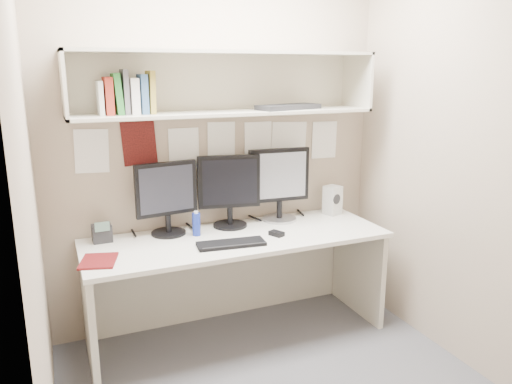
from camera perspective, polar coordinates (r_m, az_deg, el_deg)
name	(u,v)px	position (r m, az deg, el deg)	size (l,w,h in m)	color
wall_back	(218,143)	(3.52, -4.32, 5.55)	(2.40, 0.02, 2.60)	gray
wall_front	(406,222)	(1.78, 16.80, -3.32)	(2.40, 0.02, 2.60)	gray
wall_left	(28,190)	(2.36, -24.58, 0.16)	(0.02, 2.00, 2.60)	gray
wall_right	(457,154)	(3.30, 21.98, 4.02)	(0.02, 2.00, 2.60)	gray
desk	(237,286)	(3.46, -2.14, -10.71)	(2.00, 0.70, 0.73)	silver
overhead_hutch	(224,83)	(3.35, -3.66, 12.36)	(2.00, 0.38, 0.40)	beige
pinned_papers	(219,151)	(3.52, -4.27, 4.73)	(1.92, 0.01, 0.48)	white
monitor_left	(167,196)	(3.34, -10.17, -0.41)	(0.42, 0.23, 0.49)	black
monitor_center	(229,188)	(3.46, -3.08, 0.40)	(0.43, 0.24, 0.50)	black
monitor_right	(279,182)	(3.60, 2.66, 1.12)	(0.45, 0.25, 0.53)	#A5A5AA
keyboard	(231,244)	(3.15, -2.86, -5.93)	(0.43, 0.15, 0.02)	black
mouse	(277,234)	(3.32, 2.36, -4.77)	(0.06, 0.10, 0.03)	black
speaker	(333,200)	(3.82, 8.74, -0.93)	(0.14, 0.14, 0.22)	#B5B5B0
blue_bottle	(196,224)	(3.33, -6.83, -3.64)	(0.05, 0.05, 0.17)	#162998
maroon_notebook	(99,261)	(3.03, -17.55, -7.53)	(0.19, 0.24, 0.01)	#540E10
desk_phone	(102,233)	(3.35, -17.20, -4.50)	(0.12, 0.11, 0.15)	black
book_stack	(127,95)	(3.16, -14.55, 10.73)	(0.33, 0.16, 0.27)	silver
hutch_tray	(288,107)	(3.44, 3.73, 9.68)	(0.46, 0.17, 0.03)	black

